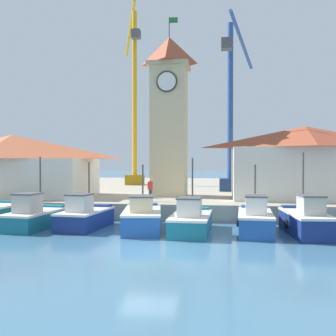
{
  "coord_description": "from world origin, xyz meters",
  "views": [
    {
      "loc": [
        3.15,
        -17.22,
        3.99
      ],
      "look_at": [
        -0.5,
        10.22,
        3.5
      ],
      "focal_mm": 42.0,
      "sensor_mm": 36.0,
      "label": 1
    }
  ],
  "objects_px": {
    "fishing_boat_left_inner": "(34,216)",
    "warehouse_left": "(12,165)",
    "fishing_boat_mid_right": "(191,220)",
    "port_crane_near": "(134,114)",
    "fishing_boat_right_inner": "(255,220)",
    "fishing_boat_right_outer": "(306,221)",
    "fishing_boat_mid_left": "(85,216)",
    "clock_tower": "(169,112)",
    "fishing_boat_center": "(142,217)",
    "port_crane_far": "(231,123)",
    "dock_worker_near_tower": "(150,190)",
    "warehouse_right": "(305,162)"
  },
  "relations": [
    {
      "from": "fishing_boat_right_inner",
      "to": "fishing_boat_right_outer",
      "type": "height_order",
      "value": "fishing_boat_right_outer"
    },
    {
      "from": "dock_worker_near_tower",
      "to": "clock_tower",
      "type": "bearing_deg",
      "value": 81.03
    },
    {
      "from": "fishing_boat_center",
      "to": "fishing_boat_left_inner",
      "type": "bearing_deg",
      "value": -178.74
    },
    {
      "from": "fishing_boat_left_inner",
      "to": "fishing_boat_mid_left",
      "type": "height_order",
      "value": "fishing_boat_left_inner"
    },
    {
      "from": "fishing_boat_left_inner",
      "to": "fishing_boat_center",
      "type": "relative_size",
      "value": 0.89
    },
    {
      "from": "port_crane_near",
      "to": "fishing_boat_mid_left",
      "type": "bearing_deg",
      "value": -84.46
    },
    {
      "from": "port_crane_near",
      "to": "port_crane_far",
      "type": "xyz_separation_m",
      "value": [
        11.35,
        -8.29,
        -2.06
      ]
    },
    {
      "from": "fishing_boat_right_outer",
      "to": "warehouse_right",
      "type": "distance_m",
      "value": 9.28
    },
    {
      "from": "clock_tower",
      "to": "port_crane_far",
      "type": "relative_size",
      "value": 0.84
    },
    {
      "from": "port_crane_far",
      "to": "fishing_boat_right_inner",
      "type": "bearing_deg",
      "value": -86.88
    },
    {
      "from": "fishing_boat_right_inner",
      "to": "port_crane_far",
      "type": "bearing_deg",
      "value": 93.12
    },
    {
      "from": "fishing_boat_mid_right",
      "to": "fishing_boat_right_inner",
      "type": "height_order",
      "value": "fishing_boat_mid_right"
    },
    {
      "from": "fishing_boat_right_inner",
      "to": "warehouse_left",
      "type": "height_order",
      "value": "warehouse_left"
    },
    {
      "from": "fishing_boat_center",
      "to": "fishing_boat_right_outer",
      "type": "xyz_separation_m",
      "value": [
        9.06,
        -0.28,
        0.04
      ]
    },
    {
      "from": "fishing_boat_left_inner",
      "to": "dock_worker_near_tower",
      "type": "distance_m",
      "value": 8.1
    },
    {
      "from": "clock_tower",
      "to": "warehouse_left",
      "type": "xyz_separation_m",
      "value": [
        -12.96,
        -1.41,
        -4.31
      ]
    },
    {
      "from": "fishing_boat_mid_left",
      "to": "fishing_boat_right_outer",
      "type": "xyz_separation_m",
      "value": [
        12.57,
        -0.45,
        0.06
      ]
    },
    {
      "from": "warehouse_left",
      "to": "port_crane_near",
      "type": "xyz_separation_m",
      "value": [
        6.81,
        16.07,
        5.99
      ]
    },
    {
      "from": "fishing_boat_right_inner",
      "to": "port_crane_far",
      "type": "relative_size",
      "value": 0.29
    },
    {
      "from": "fishing_boat_left_inner",
      "to": "warehouse_right",
      "type": "height_order",
      "value": "warehouse_right"
    },
    {
      "from": "clock_tower",
      "to": "dock_worker_near_tower",
      "type": "relative_size",
      "value": 9.01
    },
    {
      "from": "fishing_boat_right_outer",
      "to": "dock_worker_near_tower",
      "type": "xyz_separation_m",
      "value": [
        -9.5,
        5.36,
        1.21
      ]
    },
    {
      "from": "clock_tower",
      "to": "port_crane_near",
      "type": "height_order",
      "value": "port_crane_near"
    },
    {
      "from": "fishing_boat_left_inner",
      "to": "fishing_boat_mid_right",
      "type": "bearing_deg",
      "value": -1.7
    },
    {
      "from": "warehouse_left",
      "to": "port_crane_far",
      "type": "bearing_deg",
      "value": 23.19
    },
    {
      "from": "fishing_boat_mid_left",
      "to": "fishing_boat_right_inner",
      "type": "bearing_deg",
      "value": -1.47
    },
    {
      "from": "warehouse_right",
      "to": "port_crane_far",
      "type": "bearing_deg",
      "value": 123.87
    },
    {
      "from": "fishing_boat_right_outer",
      "to": "warehouse_left",
      "type": "bearing_deg",
      "value": 158.37
    },
    {
      "from": "fishing_boat_left_inner",
      "to": "fishing_boat_right_outer",
      "type": "bearing_deg",
      "value": -0.52
    },
    {
      "from": "warehouse_left",
      "to": "port_crane_near",
      "type": "height_order",
      "value": "port_crane_near"
    },
    {
      "from": "clock_tower",
      "to": "fishing_boat_left_inner",
      "type": "bearing_deg",
      "value": -124.53
    },
    {
      "from": "fishing_boat_center",
      "to": "fishing_boat_mid_right",
      "type": "height_order",
      "value": "fishing_boat_mid_right"
    },
    {
      "from": "fishing_boat_right_outer",
      "to": "clock_tower",
      "type": "relative_size",
      "value": 0.34
    },
    {
      "from": "port_crane_near",
      "to": "fishing_boat_center",
      "type": "bearing_deg",
      "value": -76.51
    },
    {
      "from": "port_crane_near",
      "to": "fishing_boat_left_inner",
      "type": "bearing_deg",
      "value": -91.52
    },
    {
      "from": "fishing_boat_right_inner",
      "to": "warehouse_left",
      "type": "xyz_separation_m",
      "value": [
        -19.04,
        8.42,
        2.96
      ]
    },
    {
      "from": "port_crane_far",
      "to": "dock_worker_near_tower",
      "type": "bearing_deg",
      "value": -118.27
    },
    {
      "from": "clock_tower",
      "to": "warehouse_left",
      "type": "relative_size",
      "value": 1.09
    },
    {
      "from": "fishing_boat_right_inner",
      "to": "clock_tower",
      "type": "bearing_deg",
      "value": 121.73
    },
    {
      "from": "fishing_boat_center",
      "to": "dock_worker_near_tower",
      "type": "distance_m",
      "value": 5.24
    },
    {
      "from": "fishing_boat_right_outer",
      "to": "warehouse_left",
      "type": "xyz_separation_m",
      "value": [
        -21.73,
        8.61,
        2.93
      ]
    },
    {
      "from": "fishing_boat_right_outer",
      "to": "port_crane_far",
      "type": "relative_size",
      "value": 0.29
    },
    {
      "from": "fishing_boat_left_inner",
      "to": "warehouse_left",
      "type": "height_order",
      "value": "warehouse_left"
    },
    {
      "from": "fishing_boat_left_inner",
      "to": "fishing_boat_center",
      "type": "xyz_separation_m",
      "value": [
        6.5,
        0.14,
        0.03
      ]
    },
    {
      "from": "fishing_boat_center",
      "to": "clock_tower",
      "type": "height_order",
      "value": "clock_tower"
    },
    {
      "from": "fishing_boat_right_outer",
      "to": "fishing_boat_mid_left",
      "type": "bearing_deg",
      "value": 177.97
    },
    {
      "from": "fishing_boat_mid_right",
      "to": "warehouse_right",
      "type": "height_order",
      "value": "warehouse_right"
    },
    {
      "from": "fishing_boat_right_inner",
      "to": "fishing_boat_mid_right",
      "type": "bearing_deg",
      "value": -174.65
    },
    {
      "from": "fishing_boat_mid_left",
      "to": "fishing_boat_mid_right",
      "type": "xyz_separation_m",
      "value": [
        6.35,
        -0.58,
        -0.03
      ]
    },
    {
      "from": "fishing_boat_mid_left",
      "to": "dock_worker_near_tower",
      "type": "height_order",
      "value": "fishing_boat_mid_left"
    }
  ]
}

